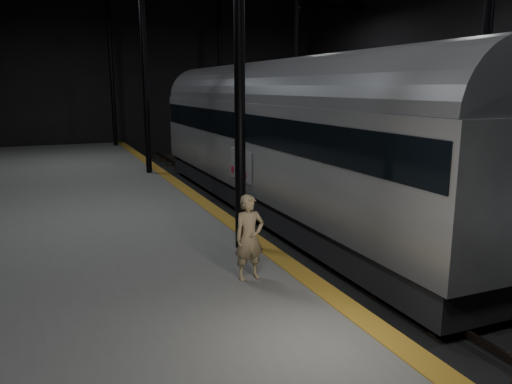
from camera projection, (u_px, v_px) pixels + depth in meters
ground at (300, 228)px, 17.78m from camera, size 44.00×44.00×0.00m
platform_left at (77, 239)px, 14.85m from camera, size 9.00×43.80×1.00m
platform_right at (462, 197)px, 20.50m from camera, size 9.00×43.80×1.00m
tactile_strip at (213, 209)px, 16.34m from camera, size 0.50×43.80×0.01m
track at (300, 226)px, 17.76m from camera, size 2.40×43.00×0.24m
train at (276, 132)px, 19.03m from camera, size 3.24×21.66×5.79m
woman at (249, 237)px, 10.27m from camera, size 0.68×0.47×1.79m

